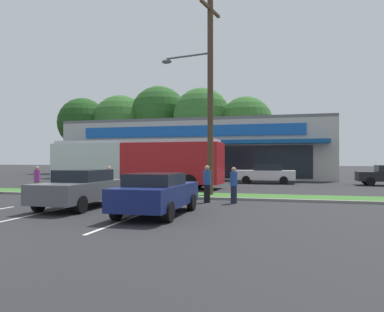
% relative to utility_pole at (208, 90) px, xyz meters
% --- Properties ---
extents(grass_median, '(56.00, 2.20, 0.12)m').
position_rel_utility_pole_xyz_m(grass_median, '(-4.36, -0.09, -5.48)').
color(grass_median, '#386B28').
rests_on(grass_median, ground_plane).
extents(curb_lip, '(56.00, 0.24, 0.12)m').
position_rel_utility_pole_xyz_m(curb_lip, '(-4.36, -1.31, -5.48)').
color(curb_lip, gray).
rests_on(curb_lip, ground_plane).
extents(parking_stripe_2, '(0.12, 4.80, 0.01)m').
position_rel_utility_pole_xyz_m(parking_stripe_2, '(-4.53, -8.23, -5.53)').
color(parking_stripe_2, silver).
rests_on(parking_stripe_2, ground_plane).
extents(parking_stripe_3, '(0.12, 4.80, 0.01)m').
position_rel_utility_pole_xyz_m(parking_stripe_3, '(-0.96, -8.10, -5.53)').
color(parking_stripe_3, silver).
rests_on(parking_stripe_3, ground_plane).
extents(storefront_building, '(27.56, 14.57, 6.05)m').
position_rel_utility_pole_xyz_m(storefront_building, '(-5.43, 22.53, -2.51)').
color(storefront_building, '#BCB7AD').
rests_on(storefront_building, ground_plane).
extents(tree_far_left, '(7.10, 7.10, 10.85)m').
position_rel_utility_pole_xyz_m(tree_far_left, '(-24.82, 29.22, 1.75)').
color(tree_far_left, '#473323').
rests_on(tree_far_left, ground_plane).
extents(tree_left, '(8.22, 8.22, 11.19)m').
position_rel_utility_pole_xyz_m(tree_left, '(-19.42, 30.36, 1.53)').
color(tree_left, '#473323').
rests_on(tree_left, ground_plane).
extents(tree_mid_left, '(8.05, 8.05, 12.39)m').
position_rel_utility_pole_xyz_m(tree_mid_left, '(-13.84, 31.22, 2.82)').
color(tree_mid_left, '#473323').
rests_on(tree_mid_left, ground_plane).
extents(tree_mid, '(7.41, 7.41, 11.25)m').
position_rel_utility_pole_xyz_m(tree_mid, '(-6.91, 28.22, 2.00)').
color(tree_mid, '#473323').
rests_on(tree_mid, ground_plane).
extents(tree_mid_right, '(6.83, 6.83, 9.94)m').
position_rel_utility_pole_xyz_m(tree_mid_right, '(-1.21, 28.48, 0.98)').
color(tree_mid_right, '#473323').
rests_on(tree_mid_right, ground_plane).
extents(utility_pole, '(3.13, 2.38, 10.37)m').
position_rel_utility_pole_xyz_m(utility_pole, '(0.00, 0.00, 0.00)').
color(utility_pole, '#4C3826').
rests_on(utility_pole, ground_plane).
extents(city_bus, '(12.09, 2.90, 3.25)m').
position_rel_utility_pole_xyz_m(city_bus, '(-6.17, 5.03, -3.77)').
color(city_bus, '#AD191E').
rests_on(city_bus, ground_plane).
extents(car_0, '(4.73, 1.90, 1.58)m').
position_rel_utility_pole_xyz_m(car_0, '(2.26, 11.86, -4.73)').
color(car_0, silver).
rests_on(car_0, ground_plane).
extents(car_1, '(4.58, 2.01, 1.48)m').
position_rel_utility_pole_xyz_m(car_1, '(-6.58, 11.06, -4.78)').
color(car_1, '#515459').
rests_on(car_1, ground_plane).
extents(car_2, '(1.97, 4.49, 1.45)m').
position_rel_utility_pole_xyz_m(car_2, '(-0.36, -6.74, -4.77)').
color(car_2, navy).
rests_on(car_2, ground_plane).
extents(car_5, '(1.96, 4.59, 1.52)m').
position_rel_utility_pole_xyz_m(car_5, '(-3.97, -5.63, -4.75)').
color(car_5, '#515459').
rests_on(car_5, ground_plane).
extents(pedestrian_near_bench, '(0.32, 0.32, 1.59)m').
position_rel_utility_pole_xyz_m(pedestrian_near_bench, '(-4.55, -2.12, -4.74)').
color(pedestrian_near_bench, '#47423D').
rests_on(pedestrian_near_bench, ground_plane).
extents(pedestrian_by_pole, '(0.34, 0.34, 1.66)m').
position_rel_utility_pole_xyz_m(pedestrian_by_pole, '(0.52, -2.60, -4.70)').
color(pedestrian_by_pole, black).
rests_on(pedestrian_by_pole, ground_plane).
extents(pedestrian_mid, '(0.32, 0.32, 1.58)m').
position_rel_utility_pole_xyz_m(pedestrian_mid, '(-9.01, -1.69, -4.74)').
color(pedestrian_mid, '#726651').
rests_on(pedestrian_mid, ground_plane).
extents(pedestrian_far, '(0.32, 0.32, 1.59)m').
position_rel_utility_pole_xyz_m(pedestrian_far, '(1.73, -2.61, -4.74)').
color(pedestrian_far, '#1E2338').
rests_on(pedestrian_far, ground_plane).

